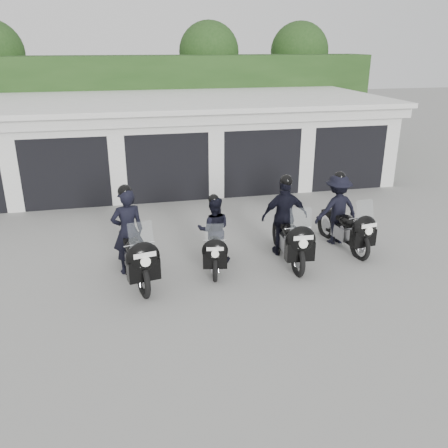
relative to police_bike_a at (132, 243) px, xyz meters
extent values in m
plane|color=gray|center=(1.36, -0.29, -0.83)|extent=(80.00, 80.00, 0.00)
cube|color=white|center=(1.36, 8.21, 0.57)|extent=(16.00, 6.00, 2.80)
cube|color=white|center=(1.36, 8.01, 2.05)|extent=(16.40, 6.80, 0.16)
cube|color=white|center=(1.36, 4.96, 1.82)|extent=(16.40, 0.12, 0.40)
cube|color=black|center=(1.36, 5.19, -0.71)|extent=(16.00, 0.06, 0.24)
cube|color=white|center=(-3.29, 5.36, 0.57)|extent=(0.50, 0.50, 2.80)
cube|color=black|center=(-1.74, 6.41, 0.27)|extent=(2.60, 2.60, 2.20)
cube|color=white|center=(-1.74, 5.36, 1.67)|extent=(2.60, 0.50, 0.60)
cube|color=white|center=(-0.19, 5.36, 0.57)|extent=(0.50, 0.50, 2.80)
cube|color=black|center=(1.36, 6.41, 0.27)|extent=(2.60, 2.60, 2.20)
cube|color=white|center=(1.36, 5.36, 1.67)|extent=(2.60, 0.50, 0.60)
cube|color=white|center=(2.91, 5.36, 0.57)|extent=(0.50, 0.50, 2.80)
cube|color=black|center=(4.46, 6.41, 0.27)|extent=(2.60, 2.60, 2.20)
cube|color=white|center=(4.46, 5.36, 1.67)|extent=(2.60, 0.50, 0.60)
cube|color=white|center=(6.01, 5.36, 0.57)|extent=(0.50, 0.50, 2.80)
cube|color=black|center=(7.56, 6.41, 0.27)|extent=(2.60, 2.60, 2.20)
cube|color=white|center=(7.56, 5.36, 1.67)|extent=(2.60, 0.50, 0.60)
cube|color=white|center=(9.11, 5.36, 0.57)|extent=(0.50, 0.50, 2.80)
cube|color=#1D3A15|center=(1.36, 12.21, 1.32)|extent=(20.00, 2.00, 4.30)
cylinder|color=black|center=(-5.14, 13.71, 0.82)|extent=(0.24, 0.24, 3.30)
sphere|color=#1D3A15|center=(4.36, 13.71, 3.57)|extent=(2.80, 2.80, 2.80)
cylinder|color=black|center=(4.36, 13.71, 0.82)|extent=(0.24, 0.24, 3.30)
sphere|color=#1D3A15|center=(8.86, 13.71, 3.57)|extent=(2.80, 2.80, 2.80)
cylinder|color=black|center=(8.86, 13.71, 0.82)|extent=(0.24, 0.24, 3.30)
torus|color=black|center=(0.16, -0.78, -0.49)|extent=(0.28, 0.82, 0.81)
torus|color=black|center=(-0.16, 0.78, -0.49)|extent=(0.28, 0.82, 0.81)
cube|color=#98979C|center=(0.00, 0.02, -0.41)|extent=(0.40, 0.65, 0.35)
cube|color=black|center=(0.00, 0.00, -0.59)|extent=(0.37, 1.43, 0.07)
ellipsoid|color=black|center=(0.03, -0.16, -0.03)|extent=(0.48, 0.70, 0.32)
cube|color=black|center=(-0.06, 0.30, -0.01)|extent=(0.40, 0.65, 0.11)
ellipsoid|color=black|center=(0.18, -0.87, 0.03)|extent=(0.76, 0.50, 0.67)
cube|color=black|center=(0.18, -0.87, -0.22)|extent=(0.68, 0.37, 0.44)
cube|color=#B2BFC6|center=(0.17, -0.84, 0.48)|extent=(0.50, 0.22, 0.57)
cylinder|color=silver|center=(0.13, -0.65, 0.23)|extent=(0.61, 0.15, 0.03)
cube|color=white|center=(0.21, -1.06, 0.17)|extent=(0.44, 0.10, 0.10)
cube|color=white|center=(0.21, -1.02, -0.03)|extent=(0.20, 0.06, 0.11)
imported|color=black|center=(-0.07, 0.32, 0.14)|extent=(0.79, 0.60, 1.95)
sphere|color=black|center=(-0.07, 0.32, 1.05)|extent=(0.30, 0.30, 0.30)
torus|color=black|center=(1.71, -0.42, -0.55)|extent=(0.21, 0.66, 0.65)
torus|color=black|center=(1.94, 0.84, -0.55)|extent=(0.21, 0.66, 0.65)
cube|color=#98979C|center=(1.83, 0.23, -0.49)|extent=(0.32, 0.53, 0.29)
cube|color=black|center=(1.83, 0.21, -0.63)|extent=(0.28, 1.16, 0.05)
ellipsoid|color=black|center=(1.81, 0.08, -0.19)|extent=(0.38, 0.56, 0.26)
cube|color=black|center=(1.87, 0.46, -0.17)|extent=(0.32, 0.53, 0.09)
ellipsoid|color=black|center=(1.70, -0.50, -0.13)|extent=(0.61, 0.39, 0.54)
cube|color=black|center=(1.70, -0.50, -0.34)|extent=(0.55, 0.29, 0.36)
cube|color=#B2BFC6|center=(1.71, -0.47, 0.23)|extent=(0.41, 0.17, 0.46)
cylinder|color=silver|center=(1.73, -0.32, 0.03)|extent=(0.50, 0.11, 0.03)
cube|color=white|center=(1.67, -0.65, -0.02)|extent=(0.36, 0.08, 0.08)
cube|color=white|center=(1.68, -0.62, -0.19)|extent=(0.16, 0.04, 0.09)
imported|color=black|center=(1.88, 0.47, -0.04)|extent=(0.86, 0.72, 1.57)
sphere|color=black|center=(1.88, 0.47, 0.69)|extent=(0.24, 0.24, 0.24)
torus|color=black|center=(3.55, -0.59, -0.50)|extent=(0.16, 0.79, 0.79)
torus|color=black|center=(3.62, 0.97, -0.50)|extent=(0.16, 0.79, 0.79)
cube|color=#98979C|center=(3.59, 0.21, -0.42)|extent=(0.31, 0.61, 0.35)
cube|color=black|center=(3.59, 0.19, -0.59)|extent=(0.15, 1.41, 0.06)
ellipsoid|color=black|center=(3.58, 0.03, -0.05)|extent=(0.38, 0.64, 0.31)
cube|color=black|center=(3.60, 0.49, -0.03)|extent=(0.31, 0.61, 0.11)
ellipsoid|color=black|center=(3.54, -0.67, 0.01)|extent=(0.70, 0.39, 0.65)
cube|color=black|center=(3.54, -0.67, -0.24)|extent=(0.64, 0.27, 0.43)
cube|color=#B2BFC6|center=(3.55, -0.64, 0.45)|extent=(0.48, 0.15, 0.55)
cylinder|color=silver|center=(3.56, -0.46, 0.21)|extent=(0.61, 0.06, 0.03)
cube|color=white|center=(3.54, -0.86, 0.14)|extent=(0.43, 0.04, 0.10)
cube|color=white|center=(3.54, -0.83, -0.05)|extent=(0.20, 0.03, 0.11)
imported|color=black|center=(3.60, 0.51, 0.12)|extent=(1.14, 0.68, 1.90)
sphere|color=black|center=(3.60, 0.51, 1.01)|extent=(0.29, 0.29, 0.29)
torus|color=black|center=(5.28, -0.14, -0.51)|extent=(0.22, 0.76, 0.75)
torus|color=black|center=(5.06, 1.32, -0.51)|extent=(0.22, 0.76, 0.75)
cube|color=#98979C|center=(5.17, 0.61, -0.44)|extent=(0.34, 0.60, 0.33)
cube|color=black|center=(5.17, 0.59, -0.61)|extent=(0.27, 1.33, 0.06)
ellipsoid|color=black|center=(5.19, 0.43, -0.09)|extent=(0.41, 0.63, 0.29)
cube|color=black|center=(5.13, 0.87, -0.07)|extent=(0.34, 0.60, 0.10)
ellipsoid|color=black|center=(5.29, -0.22, -0.03)|extent=(0.69, 0.43, 0.61)
cube|color=black|center=(5.29, -0.22, -0.27)|extent=(0.62, 0.31, 0.41)
cube|color=#B2BFC6|center=(5.28, -0.19, 0.38)|extent=(0.46, 0.18, 0.52)
cylinder|color=silver|center=(5.26, -0.02, 0.15)|extent=(0.57, 0.11, 0.03)
cube|color=white|center=(5.31, -0.40, 0.09)|extent=(0.41, 0.07, 0.09)
cube|color=white|center=(5.31, -0.37, -0.09)|extent=(0.18, 0.04, 0.10)
imported|color=black|center=(5.13, 0.89, 0.07)|extent=(1.23, 0.76, 1.80)
sphere|color=black|center=(5.13, 0.89, 0.91)|extent=(0.28, 0.28, 0.28)
camera|label=1|loc=(-0.12, -9.47, 4.00)|focal=38.00mm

